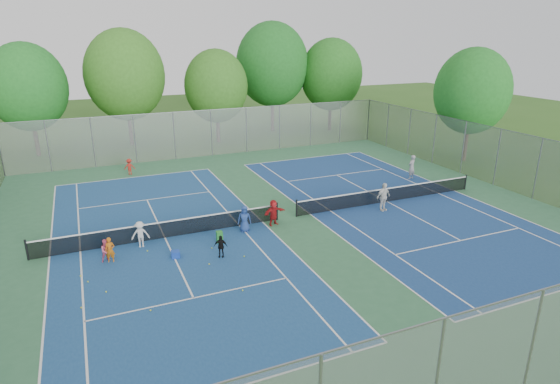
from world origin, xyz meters
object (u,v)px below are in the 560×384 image
(net_left, at_px, (164,230))
(ball_hopper, at_px, (220,237))
(ball_crate, at_px, (175,254))
(instructor, at_px, (412,167))
(net_right, at_px, (388,195))

(net_left, relative_size, ball_hopper, 21.34)
(ball_crate, distance_m, instructor, 19.44)
(net_left, xyz_separation_m, ball_crate, (0.07, -2.46, -0.29))
(ball_hopper, bearing_deg, net_left, 146.64)
(net_left, distance_m, instructor, 18.89)
(ball_hopper, bearing_deg, ball_crate, -161.29)
(instructor, bearing_deg, net_left, -8.11)
(net_right, bearing_deg, instructor, 37.42)
(ball_crate, relative_size, ball_hopper, 0.65)
(ball_crate, xyz_separation_m, instructor, (18.49, 5.95, 0.73))
(ball_crate, bearing_deg, instructor, 17.85)
(net_right, height_order, ball_hopper, net_right)
(net_left, height_order, instructor, instructor)
(net_right, bearing_deg, net_left, 180.00)
(net_left, bearing_deg, ball_hopper, -33.36)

